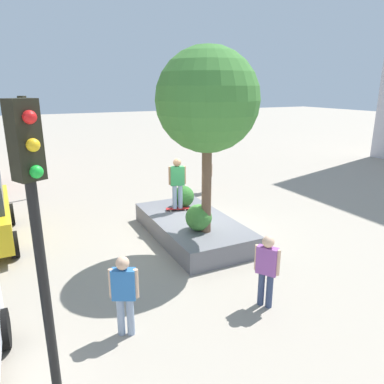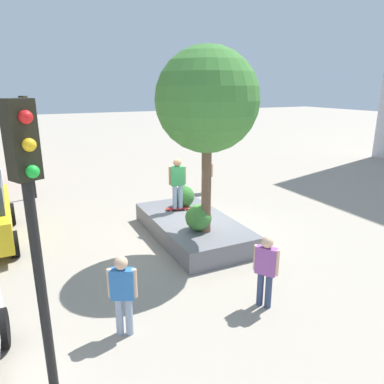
{
  "view_description": "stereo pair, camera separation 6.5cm",
  "coord_description": "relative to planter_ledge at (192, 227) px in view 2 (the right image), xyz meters",
  "views": [
    {
      "loc": [
        -9.92,
        5.07,
        4.74
      ],
      "look_at": [
        -0.1,
        0.26,
        1.52
      ],
      "focal_mm": 33.61,
      "sensor_mm": 36.0,
      "label": 1
    },
    {
      "loc": [
        -9.95,
        5.01,
        4.74
      ],
      "look_at": [
        -0.1,
        0.26,
        1.52
      ],
      "focal_mm": 33.61,
      "sensor_mm": 36.0,
      "label": 2
    }
  ],
  "objects": [
    {
      "name": "planter_ledge",
      "position": [
        0.0,
        0.0,
        0.0
      ],
      "size": [
        4.6,
        2.36,
        0.62
      ],
      "primitive_type": "cube",
      "color": "slate",
      "rests_on": "ground"
    },
    {
      "name": "traffic_light_median",
      "position": [
        -5.71,
        4.72,
        2.84
      ],
      "size": [
        0.37,
        0.36,
        4.62
      ],
      "color": "black",
      "rests_on": "ground"
    },
    {
      "name": "bystander_watching",
      "position": [
        -3.79,
        3.31,
        0.67
      ],
      "size": [
        0.37,
        0.52,
        1.69
      ],
      "color": "#8C9EB7",
      "rests_on": "ground"
    },
    {
      "name": "traffic_light_corner",
      "position": [
        6.88,
        4.41,
        2.68
      ],
      "size": [
        0.37,
        0.37,
        4.37
      ],
      "color": "black",
      "rests_on": "ground"
    },
    {
      "name": "passerby_with_bag",
      "position": [
        4.31,
        -2.88,
        0.62
      ],
      "size": [
        0.48,
        0.38,
        1.61
      ],
      "color": "#847056",
      "rests_on": "ground"
    },
    {
      "name": "boxwood_shrub",
      "position": [
        -0.95,
        0.24,
        0.71
      ],
      "size": [
        0.79,
        0.79,
        0.79
      ],
      "primitive_type": "sphere",
      "color": "#3D7A33",
      "rests_on": "planter_ledge"
    },
    {
      "name": "ground_plane",
      "position": [
        0.1,
        -0.26,
        -0.31
      ],
      "size": [
        120.0,
        120.0,
        0.0
      ],
      "primitive_type": "plane",
      "color": "#9E9384"
    },
    {
      "name": "skateboarder",
      "position": [
        0.95,
        0.09,
        1.39
      ],
      "size": [
        0.3,
        0.58,
        1.75
      ],
      "color": "#8C9EB7",
      "rests_on": "skateboard"
    },
    {
      "name": "skateboard",
      "position": [
        0.95,
        0.09,
        0.37
      ],
      "size": [
        0.45,
        0.83,
        0.07
      ],
      "color": "#A51E1E",
      "rests_on": "planter_ledge"
    },
    {
      "name": "plaza_tree",
      "position": [
        -1.13,
        0.09,
        4.06
      ],
      "size": [
        2.82,
        2.82,
        5.18
      ],
      "color": "brown",
      "rests_on": "planter_ledge"
    },
    {
      "name": "hedge_clump",
      "position": [
        1.23,
        -0.26,
        0.69
      ],
      "size": [
        0.76,
        0.76,
        0.76
      ],
      "primitive_type": "sphere",
      "color": "#2D6628",
      "rests_on": "planter_ledge"
    },
    {
      "name": "pedestrian_crossing",
      "position": [
        -4.21,
        0.25,
        0.66
      ],
      "size": [
        0.49,
        0.41,
        1.69
      ],
      "color": "navy",
      "rests_on": "ground"
    }
  ]
}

